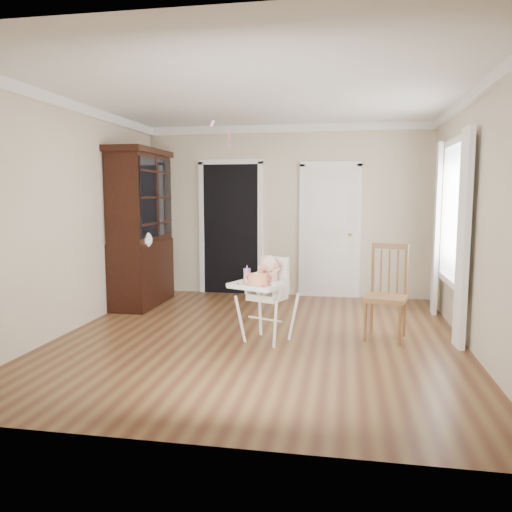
% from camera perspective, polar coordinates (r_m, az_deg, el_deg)
% --- Properties ---
extents(floor, '(5.00, 5.00, 0.00)m').
position_cam_1_polar(floor, '(5.75, 0.37, -9.27)').
color(floor, '#512D1C').
rests_on(floor, ground).
extents(ceiling, '(5.00, 5.00, 0.00)m').
position_cam_1_polar(ceiling, '(5.63, 0.39, 18.17)').
color(ceiling, white).
rests_on(ceiling, wall_back).
extents(wall_back, '(4.50, 0.00, 4.50)m').
position_cam_1_polar(wall_back, '(8.00, 3.44, 5.11)').
color(wall_back, beige).
rests_on(wall_back, floor).
extents(wall_left, '(0.00, 5.00, 5.00)m').
position_cam_1_polar(wall_left, '(6.31, -20.26, 4.20)').
color(wall_left, beige).
rests_on(wall_left, floor).
extents(wall_right, '(0.00, 5.00, 5.00)m').
position_cam_1_polar(wall_right, '(5.60, 23.75, 3.75)').
color(wall_right, beige).
rests_on(wall_right, floor).
extents(crown_molding, '(4.50, 5.00, 0.12)m').
position_cam_1_polar(crown_molding, '(5.61, 0.39, 17.57)').
color(crown_molding, white).
rests_on(crown_molding, ceiling).
extents(doorway, '(1.06, 0.05, 2.22)m').
position_cam_1_polar(doorway, '(8.15, -2.90, 3.45)').
color(doorway, black).
rests_on(doorway, wall_back).
extents(closet_door, '(0.96, 0.09, 2.13)m').
position_cam_1_polar(closet_door, '(7.94, 8.43, 2.69)').
color(closet_door, white).
rests_on(closet_door, wall_back).
extents(window_right, '(0.13, 1.84, 2.30)m').
position_cam_1_polar(window_right, '(6.37, 21.42, 3.61)').
color(window_right, white).
rests_on(window_right, wall_right).
extents(high_chair, '(0.75, 0.82, 0.95)m').
position_cam_1_polar(high_chair, '(5.47, 1.26, -3.80)').
color(high_chair, white).
rests_on(high_chair, floor).
extents(baby, '(0.27, 0.27, 0.44)m').
position_cam_1_polar(baby, '(5.47, 1.41, -2.25)').
color(baby, beige).
rests_on(baby, high_chair).
extents(cake, '(0.28, 0.28, 0.13)m').
position_cam_1_polar(cake, '(5.24, 0.18, -2.75)').
color(cake, silver).
rests_on(cake, high_chair).
extents(sippy_cup, '(0.08, 0.08, 0.19)m').
position_cam_1_polar(sippy_cup, '(5.46, -1.04, -2.18)').
color(sippy_cup, '#CB7CA3').
rests_on(sippy_cup, high_chair).
extents(china_cabinet, '(0.60, 1.34, 2.26)m').
position_cam_1_polar(china_cabinet, '(7.45, -12.99, 3.14)').
color(china_cabinet, black).
rests_on(china_cabinet, floor).
extents(dining_chair, '(0.52, 0.52, 1.06)m').
position_cam_1_polar(dining_chair, '(5.79, 14.68, -4.33)').
color(dining_chair, brown).
rests_on(dining_chair, floor).
extents(streamer, '(0.13, 0.48, 0.15)m').
position_cam_1_polar(streamer, '(5.98, -5.01, 14.84)').
color(streamer, pink).
rests_on(streamer, ceiling).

